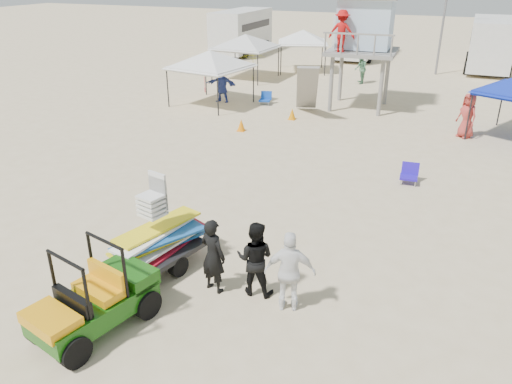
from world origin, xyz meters
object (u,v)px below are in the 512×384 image
at_px(man_left, 213,256).
at_px(utility_cart, 90,294).
at_px(lifeguard_tower, 363,28).
at_px(surf_trailer, 159,236).

bearing_deg(man_left, utility_cart, 67.77).
bearing_deg(lifeguard_tower, surf_trailer, -93.68).
xyz_separation_m(utility_cart, surf_trailer, (0.00, 2.33, 0.02)).
bearing_deg(surf_trailer, lifeguard_tower, 86.32).
distance_m(utility_cart, man_left, 2.54).
height_order(surf_trailer, lifeguard_tower, lifeguard_tower).
bearing_deg(surf_trailer, man_left, -11.20).
distance_m(man_left, lifeguard_tower, 16.63).
bearing_deg(surf_trailer, utility_cart, -90.11).
xyz_separation_m(man_left, lifeguard_tower, (-0.48, 16.37, 2.89)).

